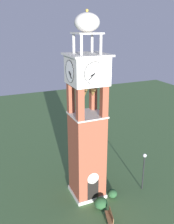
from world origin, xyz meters
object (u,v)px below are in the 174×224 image
at_px(clock_tower, 87,128).
at_px(trash_bin, 104,160).
at_px(park_bench, 110,217).
at_px(lamp_post, 144,165).

relative_size(clock_tower, trash_bin, 21.06).
bearing_deg(park_bench, clock_tower, 93.30).
bearing_deg(clock_tower, lamp_post, -16.74).
bearing_deg(lamp_post, trash_bin, 102.63).
bearing_deg(park_bench, trash_bin, 65.95).
height_order(clock_tower, lamp_post, clock_tower).
distance_m(park_bench, trash_bin, 9.31).
bearing_deg(trash_bin, park_bench, -114.05).
bearing_deg(clock_tower, trash_bin, 46.76).
bearing_deg(trash_bin, clock_tower, -133.24).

